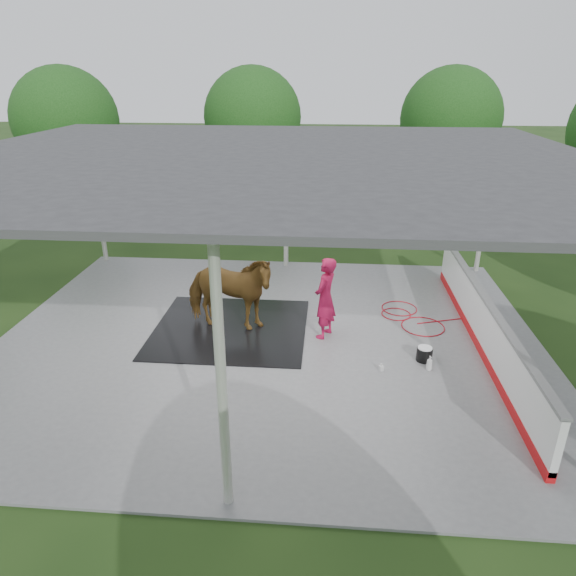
# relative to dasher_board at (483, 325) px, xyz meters

# --- Properties ---
(ground) EXTENTS (100.00, 100.00, 0.00)m
(ground) POSITION_rel_dasher_board_xyz_m (-4.60, 0.00, -0.59)
(ground) COLOR #1E3814
(concrete_slab) EXTENTS (12.00, 10.00, 0.05)m
(concrete_slab) POSITION_rel_dasher_board_xyz_m (-4.60, 0.00, -0.57)
(concrete_slab) COLOR slate
(concrete_slab) RESTS_ON ground
(pavilion_structure) EXTENTS (12.60, 10.60, 4.05)m
(pavilion_structure) POSITION_rel_dasher_board_xyz_m (-4.60, -0.00, 3.37)
(pavilion_structure) COLOR beige
(pavilion_structure) RESTS_ON ground
(dasher_board) EXTENTS (0.16, 8.00, 1.15)m
(dasher_board) POSITION_rel_dasher_board_xyz_m (0.00, 0.00, 0.00)
(dasher_board) COLOR red
(dasher_board) RESTS_ON concrete_slab
(tree_belt) EXTENTS (28.00, 28.00, 5.80)m
(tree_belt) POSITION_rel_dasher_board_xyz_m (-4.30, 0.90, 3.20)
(tree_belt) COLOR #382314
(tree_belt) RESTS_ON ground
(rubber_mat) EXTENTS (3.47, 3.26, 0.03)m
(rubber_mat) POSITION_rel_dasher_board_xyz_m (-5.53, 0.41, -0.53)
(rubber_mat) COLOR black
(rubber_mat) RESTS_ON concrete_slab
(horse) EXTENTS (2.26, 1.28, 1.80)m
(horse) POSITION_rel_dasher_board_xyz_m (-5.53, 0.41, 0.39)
(horse) COLOR brown
(horse) RESTS_ON rubber_mat
(handler) EXTENTS (0.68, 0.80, 1.86)m
(handler) POSITION_rel_dasher_board_xyz_m (-3.35, 0.25, 0.39)
(handler) COLOR #AA123D
(handler) RESTS_ON concrete_slab
(wash_bucket) EXTENTS (0.32, 0.32, 0.30)m
(wash_bucket) POSITION_rel_dasher_board_xyz_m (-1.28, -0.66, -0.39)
(wash_bucket) COLOR black
(wash_bucket) RESTS_ON concrete_slab
(soap_bottle_a) EXTENTS (0.14, 0.14, 0.31)m
(soap_bottle_a) POSITION_rel_dasher_board_xyz_m (-1.24, -1.02, -0.39)
(soap_bottle_a) COLOR silver
(soap_bottle_a) RESTS_ON concrete_slab
(soap_bottle_b) EXTENTS (0.11, 0.11, 0.17)m
(soap_bottle_b) POSITION_rel_dasher_board_xyz_m (-2.20, -1.14, -0.46)
(soap_bottle_b) COLOR #338CD8
(soap_bottle_b) RESTS_ON concrete_slab
(hose_coil) EXTENTS (2.19, 1.90, 0.02)m
(hose_coil) POSITION_rel_dasher_board_xyz_m (-1.32, 1.32, -0.53)
(hose_coil) COLOR #AA0C19
(hose_coil) RESTS_ON concrete_slab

